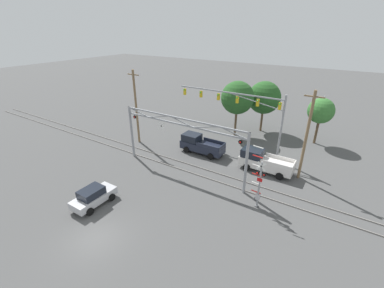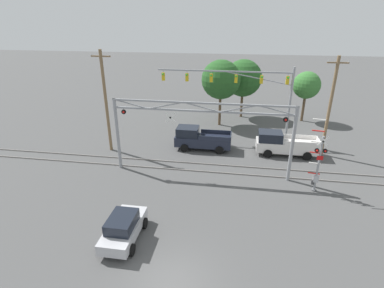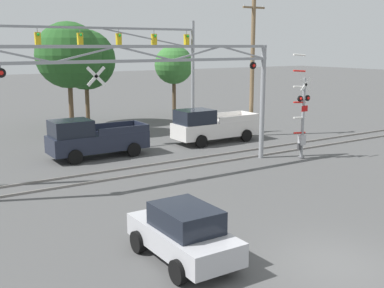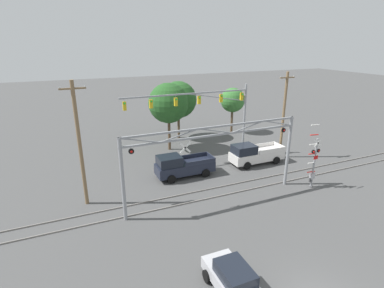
{
  "view_description": "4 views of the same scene",
  "coord_description": "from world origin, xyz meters",
  "px_view_note": "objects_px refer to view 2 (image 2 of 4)",
  "views": [
    {
      "loc": [
        13.81,
        -8.34,
        14.49
      ],
      "look_at": [
        0.02,
        13.41,
        2.56
      ],
      "focal_mm": 24.0,
      "sensor_mm": 36.0,
      "label": 1
    },
    {
      "loc": [
        2.77,
        -10.75,
        12.24
      ],
      "look_at": [
        -0.95,
        12.68,
        2.11
      ],
      "focal_mm": 28.0,
      "sensor_mm": 36.0,
      "label": 2
    },
    {
      "loc": [
        -10.34,
        -8.51,
        6.17
      ],
      "look_at": [
        1.8,
        10.32,
        1.57
      ],
      "focal_mm": 45.0,
      "sensor_mm": 36.0,
      "label": 3
    },
    {
      "loc": [
        -10.04,
        -7.49,
        12.16
      ],
      "look_at": [
        -0.79,
        14.05,
        4.04
      ],
      "focal_mm": 28.0,
      "sensor_mm": 36.0,
      "label": 4
    }
  ],
  "objects_px": {
    "background_tree_beyond_span": "(307,85)",
    "background_tree_far_right_verge": "(221,80)",
    "pickup_truck_lead": "(200,139)",
    "utility_pole_right": "(330,107)",
    "pickup_truck_following": "(283,144)",
    "crossing_signal_mast": "(318,165)",
    "utility_pole_left": "(106,101)",
    "traffic_signal_span": "(250,87)",
    "crossing_gantry": "(201,126)",
    "sedan_waiting": "(123,228)",
    "background_tree_far_left_verge": "(243,78)"
  },
  "relations": [
    {
      "from": "sedan_waiting",
      "to": "utility_pole_right",
      "type": "bearing_deg",
      "value": 44.86
    },
    {
      "from": "pickup_truck_following",
      "to": "sedan_waiting",
      "type": "xyz_separation_m",
      "value": [
        -10.68,
        -13.82,
        -0.23
      ]
    },
    {
      "from": "pickup_truck_lead",
      "to": "traffic_signal_span",
      "type": "bearing_deg",
      "value": 34.28
    },
    {
      "from": "traffic_signal_span",
      "to": "pickup_truck_lead",
      "type": "distance_m",
      "value": 7.26
    },
    {
      "from": "pickup_truck_following",
      "to": "background_tree_far_right_verge",
      "type": "distance_m",
      "value": 11.01
    },
    {
      "from": "utility_pole_left",
      "to": "background_tree_far_right_verge",
      "type": "distance_m",
      "value": 13.65
    },
    {
      "from": "crossing_gantry",
      "to": "utility_pole_right",
      "type": "distance_m",
      "value": 12.28
    },
    {
      "from": "crossing_gantry",
      "to": "background_tree_far_left_verge",
      "type": "relative_size",
      "value": 1.95
    },
    {
      "from": "pickup_truck_lead",
      "to": "crossing_signal_mast",
      "type": "bearing_deg",
      "value": -33.91
    },
    {
      "from": "utility_pole_right",
      "to": "crossing_gantry",
      "type": "bearing_deg",
      "value": -153.23
    },
    {
      "from": "crossing_gantry",
      "to": "traffic_signal_span",
      "type": "height_order",
      "value": "traffic_signal_span"
    },
    {
      "from": "crossing_signal_mast",
      "to": "utility_pole_right",
      "type": "xyz_separation_m",
      "value": [
        2.12,
        6.87,
        2.55
      ]
    },
    {
      "from": "traffic_signal_span",
      "to": "pickup_truck_following",
      "type": "xyz_separation_m",
      "value": [
        3.38,
        -3.22,
        -4.6
      ]
    },
    {
      "from": "sedan_waiting",
      "to": "background_tree_beyond_span",
      "type": "xyz_separation_m",
      "value": [
        14.31,
        24.61,
        3.68
      ]
    },
    {
      "from": "crossing_gantry",
      "to": "crossing_signal_mast",
      "type": "distance_m",
      "value": 9.17
    },
    {
      "from": "pickup_truck_lead",
      "to": "utility_pole_right",
      "type": "relative_size",
      "value": 0.6
    },
    {
      "from": "sedan_waiting",
      "to": "crossing_signal_mast",
      "type": "bearing_deg",
      "value": 31.26
    },
    {
      "from": "utility_pole_left",
      "to": "background_tree_far_left_verge",
      "type": "bearing_deg",
      "value": 45.58
    },
    {
      "from": "crossing_signal_mast",
      "to": "background_tree_beyond_span",
      "type": "height_order",
      "value": "background_tree_beyond_span"
    },
    {
      "from": "pickup_truck_lead",
      "to": "background_tree_far_left_verge",
      "type": "xyz_separation_m",
      "value": [
        3.98,
        11.26,
        3.99
      ]
    },
    {
      "from": "background_tree_beyond_span",
      "to": "background_tree_far_right_verge",
      "type": "relative_size",
      "value": 0.8
    },
    {
      "from": "background_tree_far_left_verge",
      "to": "background_tree_far_right_verge",
      "type": "distance_m",
      "value": 4.55
    },
    {
      "from": "background_tree_beyond_span",
      "to": "traffic_signal_span",
      "type": "bearing_deg",
      "value": -132.78
    },
    {
      "from": "sedan_waiting",
      "to": "utility_pole_left",
      "type": "bearing_deg",
      "value": 116.16
    },
    {
      "from": "background_tree_far_left_verge",
      "to": "sedan_waiting",
      "type": "bearing_deg",
      "value": -104.81
    },
    {
      "from": "traffic_signal_span",
      "to": "sedan_waiting",
      "type": "xyz_separation_m",
      "value": [
        -7.3,
        -17.05,
        -4.84
      ]
    },
    {
      "from": "utility_pole_right",
      "to": "sedan_waiting",
      "type": "bearing_deg",
      "value": -135.14
    },
    {
      "from": "utility_pole_right",
      "to": "background_tree_far_right_verge",
      "type": "distance_m",
      "value": 12.55
    },
    {
      "from": "utility_pole_left",
      "to": "crossing_gantry",
      "type": "bearing_deg",
      "value": -20.06
    },
    {
      "from": "sedan_waiting",
      "to": "traffic_signal_span",
      "type": "bearing_deg",
      "value": 66.8
    },
    {
      "from": "background_tree_beyond_span",
      "to": "background_tree_far_right_verge",
      "type": "height_order",
      "value": "background_tree_far_right_verge"
    },
    {
      "from": "pickup_truck_following",
      "to": "utility_pole_left",
      "type": "relative_size",
      "value": 0.6
    },
    {
      "from": "crossing_gantry",
      "to": "sedan_waiting",
      "type": "xyz_separation_m",
      "value": [
        -3.42,
        -8.78,
        -3.44
      ]
    },
    {
      "from": "crossing_gantry",
      "to": "pickup_truck_following",
      "type": "relative_size",
      "value": 2.53
    },
    {
      "from": "crossing_gantry",
      "to": "utility_pole_left",
      "type": "height_order",
      "value": "utility_pole_left"
    },
    {
      "from": "pickup_truck_following",
      "to": "sedan_waiting",
      "type": "bearing_deg",
      "value": -127.69
    },
    {
      "from": "crossing_signal_mast",
      "to": "traffic_signal_span",
      "type": "distance_m",
      "value": 11.35
    },
    {
      "from": "pickup_truck_following",
      "to": "background_tree_far_left_verge",
      "type": "xyz_separation_m",
      "value": [
        -4.03,
        11.32,
        3.99
      ]
    },
    {
      "from": "pickup_truck_following",
      "to": "crossing_signal_mast",
      "type": "bearing_deg",
      "value": -76.12
    },
    {
      "from": "pickup_truck_lead",
      "to": "background_tree_beyond_span",
      "type": "xyz_separation_m",
      "value": [
        11.64,
        10.73,
        3.45
      ]
    },
    {
      "from": "traffic_signal_span",
      "to": "background_tree_beyond_span",
      "type": "height_order",
      "value": "traffic_signal_span"
    },
    {
      "from": "pickup_truck_lead",
      "to": "utility_pole_right",
      "type": "xyz_separation_m",
      "value": [
        11.71,
        0.43,
        3.68
      ]
    },
    {
      "from": "crossing_gantry",
      "to": "sedan_waiting",
      "type": "relative_size",
      "value": 3.69
    },
    {
      "from": "background_tree_far_right_verge",
      "to": "traffic_signal_span",
      "type": "bearing_deg",
      "value": -53.52
    },
    {
      "from": "utility_pole_left",
      "to": "traffic_signal_span",
      "type": "bearing_deg",
      "value": 19.9
    },
    {
      "from": "pickup_truck_lead",
      "to": "background_tree_far_right_verge",
      "type": "bearing_deg",
      "value": 79.48
    },
    {
      "from": "crossing_signal_mast",
      "to": "background_tree_far_left_verge",
      "type": "relative_size",
      "value": 0.78
    },
    {
      "from": "crossing_signal_mast",
      "to": "traffic_signal_span",
      "type": "bearing_deg",
      "value": 117.28
    },
    {
      "from": "crossing_signal_mast",
      "to": "utility_pole_left",
      "type": "distance_m",
      "value": 19.08
    },
    {
      "from": "sedan_waiting",
      "to": "utility_pole_left",
      "type": "xyz_separation_m",
      "value": [
        -6.01,
        12.23,
        4.12
      ]
    }
  ]
}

